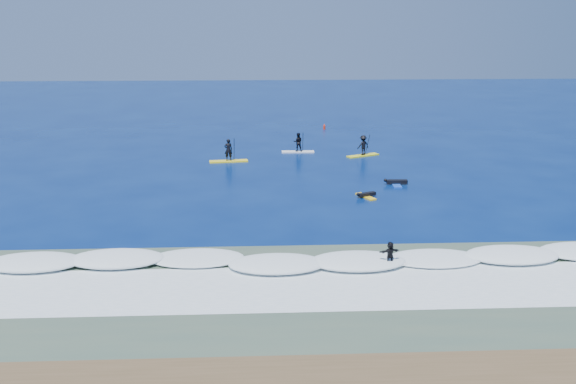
{
  "coord_description": "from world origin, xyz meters",
  "views": [
    {
      "loc": [
        -3.83,
        -39.86,
        12.11
      ],
      "look_at": [
        -1.91,
        1.06,
        0.6
      ],
      "focal_mm": 40.0,
      "sensor_mm": 36.0,
      "label": 1
    }
  ],
  "objects_px": {
    "sup_paddler_right": "(363,147)",
    "prone_paddler_near": "(366,195)",
    "sup_paddler_center": "(298,144)",
    "prone_paddler_far": "(396,182)",
    "sup_paddler_left": "(229,154)",
    "wave_surfer": "(390,255)",
    "marker_buoy": "(324,127)"
  },
  "relations": [
    {
      "from": "sup_paddler_right",
      "to": "prone_paddler_near",
      "type": "relative_size",
      "value": 1.59
    },
    {
      "from": "prone_paddler_far",
      "to": "prone_paddler_near",
      "type": "bearing_deg",
      "value": 141.19
    },
    {
      "from": "prone_paddler_far",
      "to": "wave_surfer",
      "type": "height_order",
      "value": "wave_surfer"
    },
    {
      "from": "prone_paddler_near",
      "to": "prone_paddler_far",
      "type": "bearing_deg",
      "value": -64.86
    },
    {
      "from": "sup_paddler_left",
      "to": "prone_paddler_near",
      "type": "relative_size",
      "value": 1.72
    },
    {
      "from": "sup_paddler_left",
      "to": "prone_paddler_near",
      "type": "xyz_separation_m",
      "value": [
        9.76,
        -11.21,
        -0.57
      ]
    },
    {
      "from": "sup_paddler_right",
      "to": "marker_buoy",
      "type": "xyz_separation_m",
      "value": [
        -2.02,
        13.34,
        -0.55
      ]
    },
    {
      "from": "sup_paddler_right",
      "to": "prone_paddler_near",
      "type": "height_order",
      "value": "sup_paddler_right"
    },
    {
      "from": "marker_buoy",
      "to": "sup_paddler_center",
      "type": "bearing_deg",
      "value": -107.1
    },
    {
      "from": "sup_paddler_center",
      "to": "prone_paddler_far",
      "type": "height_order",
      "value": "sup_paddler_center"
    },
    {
      "from": "sup_paddler_center",
      "to": "marker_buoy",
      "type": "height_order",
      "value": "sup_paddler_center"
    },
    {
      "from": "prone_paddler_near",
      "to": "marker_buoy",
      "type": "height_order",
      "value": "marker_buoy"
    },
    {
      "from": "sup_paddler_left",
      "to": "wave_surfer",
      "type": "distance_m",
      "value": 25.32
    },
    {
      "from": "sup_paddler_left",
      "to": "marker_buoy",
      "type": "height_order",
      "value": "sup_paddler_left"
    },
    {
      "from": "prone_paddler_near",
      "to": "prone_paddler_far",
      "type": "height_order",
      "value": "prone_paddler_far"
    },
    {
      "from": "sup_paddler_left",
      "to": "sup_paddler_right",
      "type": "distance_m",
      "value": 11.74
    },
    {
      "from": "sup_paddler_right",
      "to": "sup_paddler_center",
      "type": "bearing_deg",
      "value": 135.69
    },
    {
      "from": "marker_buoy",
      "to": "sup_paddler_right",
      "type": "bearing_deg",
      "value": -81.37
    },
    {
      "from": "sup_paddler_center",
      "to": "sup_paddler_left",
      "type": "bearing_deg",
      "value": -148.77
    },
    {
      "from": "sup_paddler_left",
      "to": "prone_paddler_near",
      "type": "bearing_deg",
      "value": -55.96
    },
    {
      "from": "sup_paddler_center",
      "to": "marker_buoy",
      "type": "bearing_deg",
      "value": 74.14
    },
    {
      "from": "sup_paddler_right",
      "to": "marker_buoy",
      "type": "height_order",
      "value": "sup_paddler_right"
    },
    {
      "from": "wave_surfer",
      "to": "sup_paddler_center",
      "type": "bearing_deg",
      "value": 81.31
    },
    {
      "from": "sup_paddler_right",
      "to": "wave_surfer",
      "type": "height_order",
      "value": "sup_paddler_right"
    },
    {
      "from": "prone_paddler_near",
      "to": "marker_buoy",
      "type": "distance_m",
      "value": 26.22
    },
    {
      "from": "wave_surfer",
      "to": "marker_buoy",
      "type": "height_order",
      "value": "wave_surfer"
    },
    {
      "from": "sup_paddler_right",
      "to": "marker_buoy",
      "type": "distance_m",
      "value": 13.5
    },
    {
      "from": "sup_paddler_right",
      "to": "wave_surfer",
      "type": "relative_size",
      "value": 1.74
    },
    {
      "from": "sup_paddler_left",
      "to": "prone_paddler_far",
      "type": "distance_m",
      "value": 14.83
    },
    {
      "from": "sup_paddler_center",
      "to": "prone_paddler_far",
      "type": "xyz_separation_m",
      "value": [
        6.43,
        -11.49,
        -0.6
      ]
    },
    {
      "from": "sup_paddler_right",
      "to": "prone_paddler_far",
      "type": "bearing_deg",
      "value": -111.22
    },
    {
      "from": "sup_paddler_center",
      "to": "prone_paddler_far",
      "type": "distance_m",
      "value": 13.18
    }
  ]
}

